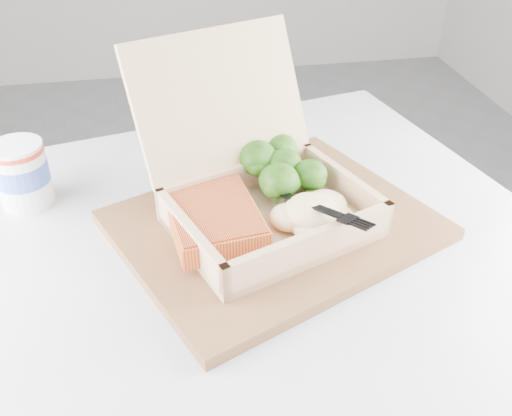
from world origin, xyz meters
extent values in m
plane|color=gray|center=(0.00, 0.00, 0.00)|extent=(4.00, 4.00, 0.00)
cube|color=#B9BCC4|center=(0.51, -0.43, 0.70)|extent=(0.91, 0.91, 0.03)
cube|color=brown|center=(0.55, -0.37, 0.72)|extent=(0.44, 0.41, 0.02)
cube|color=#A18160|center=(0.54, -0.38, 0.74)|extent=(0.27, 0.24, 0.01)
cube|color=tan|center=(0.44, -0.42, 0.75)|extent=(0.07, 0.16, 0.05)
cube|color=tan|center=(0.64, -0.35, 0.75)|extent=(0.07, 0.16, 0.05)
cube|color=tan|center=(0.57, -0.46, 0.75)|extent=(0.21, 0.09, 0.05)
cube|color=tan|center=(0.51, -0.31, 0.75)|extent=(0.21, 0.09, 0.05)
cube|color=#A18160|center=(0.50, -0.27, 0.85)|extent=(0.24, 0.16, 0.16)
cube|color=orange|center=(0.47, -0.39, 0.75)|extent=(0.12, 0.14, 0.03)
ellipsoid|color=beige|center=(0.58, -0.40, 0.76)|extent=(0.11, 0.09, 0.04)
cube|color=black|center=(0.56, -0.36, 0.77)|extent=(0.06, 0.09, 0.02)
cube|color=black|center=(0.59, -0.42, 0.77)|extent=(0.04, 0.05, 0.01)
cylinder|color=white|center=(0.24, -0.25, 0.76)|extent=(0.07, 0.07, 0.09)
cylinder|color=#405DB9|center=(0.24, -0.25, 0.76)|extent=(0.07, 0.07, 0.03)
cylinder|color=red|center=(0.24, -0.25, 0.79)|extent=(0.07, 0.07, 0.01)
cube|color=white|center=(0.48, -0.20, 0.72)|extent=(0.08, 0.13, 0.00)
camera|label=1|loc=(0.42, -0.92, 1.14)|focal=40.00mm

